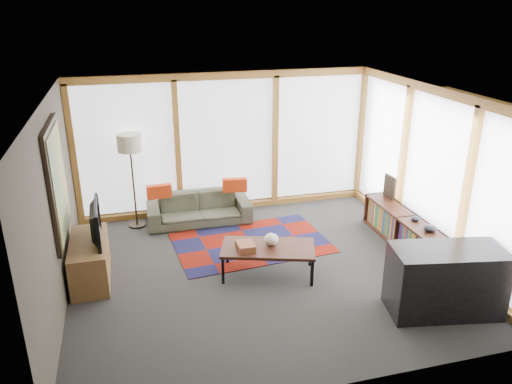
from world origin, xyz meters
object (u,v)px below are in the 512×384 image
object	(u,v)px
tv_console	(90,260)
floor_lamp	(133,181)
television	(91,223)
coffee_table	(268,260)
bar_counter	(445,281)
sofa	(199,208)
bookshelf	(405,231)

from	to	relation	value
tv_console	floor_lamp	bearing A→B (deg)	67.38
television	coffee_table	bearing A→B (deg)	-104.37
coffee_table	tv_console	bearing A→B (deg)	168.24
coffee_table	bar_counter	size ratio (longest dim) A/B	0.96
sofa	bar_counter	world-z (taller)	bar_counter
floor_lamp	bookshelf	xyz separation A→B (m)	(4.17, -1.95, -0.57)
sofa	bookshelf	xyz separation A→B (m)	(3.07, -1.81, 0.00)
sofa	coffee_table	world-z (taller)	sofa
tv_console	sofa	bearing A→B (deg)	40.77
television	bookshelf	bearing A→B (deg)	-94.97
floor_lamp	bar_counter	bearing A→B (deg)	-44.79
floor_lamp	television	xyz separation A→B (m)	(-0.63, -1.66, 0.03)
sofa	tv_console	size ratio (longest dim) A/B	1.52
sofa	bookshelf	world-z (taller)	bookshelf
sofa	tv_console	distance (m)	2.38
bar_counter	sofa	bearing A→B (deg)	136.90
coffee_table	tv_console	xyz separation A→B (m)	(-2.49, 0.52, 0.08)
bookshelf	tv_console	xyz separation A→B (m)	(-4.88, 0.25, 0.03)
coffee_table	television	world-z (taller)	television
floor_lamp	coffee_table	distance (m)	2.91
bookshelf	bar_counter	distance (m)	1.80
sofa	floor_lamp	size ratio (longest dim) A/B	1.09
sofa	bar_counter	bearing A→B (deg)	-52.58
coffee_table	bar_counter	xyz separation A→B (m)	(1.92, -1.46, 0.22)
floor_lamp	bookshelf	size ratio (longest dim) A/B	0.78
coffee_table	bookshelf	xyz separation A→B (m)	(2.39, 0.27, 0.05)
bookshelf	tv_console	bearing A→B (deg)	177.04
bookshelf	television	xyz separation A→B (m)	(-4.81, 0.28, 0.60)
bookshelf	television	bearing A→B (deg)	176.65
tv_console	bar_counter	distance (m)	4.83
tv_console	bar_counter	size ratio (longest dim) A/B	0.87
tv_console	television	bearing A→B (deg)	21.59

